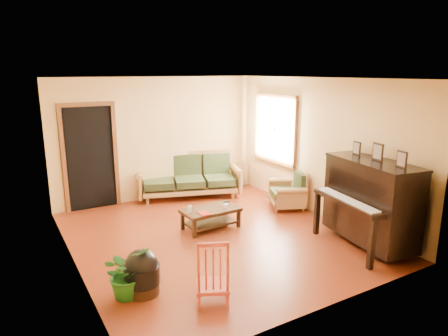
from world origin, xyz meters
TOP-DOWN VIEW (x-y plane):
  - floor at (0.00, 0.00)m, footprint 5.00×5.00m
  - doorway at (-1.45, 2.48)m, footprint 1.08×0.16m
  - window at (2.21, 1.30)m, footprint 0.12×1.36m
  - sofa at (0.55, 2.17)m, footprint 2.40×1.57m
  - coffee_table at (0.08, 0.32)m, footprint 1.02×0.58m
  - armchair at (1.94, 0.51)m, footprint 1.01×1.03m
  - piano at (1.92, -1.55)m, footprint 1.17×1.69m
  - footstool at (-1.67, -1.11)m, footprint 0.53×0.53m
  - red_chair at (-1.00, -1.71)m, footprint 0.53×0.55m
  - leaning_frame at (1.98, 2.39)m, footprint 0.44×0.23m
  - ceramic_crock at (1.89, 2.23)m, footprint 0.24×0.24m
  - potted_plant at (-1.85, -1.09)m, footprint 0.72×0.67m
  - book at (-0.23, 0.15)m, footprint 0.20×0.25m
  - candle at (-0.31, 0.34)m, footprint 0.07×0.07m
  - glass_jar at (0.36, 0.27)m, footprint 0.09×0.09m
  - remote at (0.51, 0.50)m, footprint 0.14×0.04m

SIDE VIEW (x-z plane):
  - floor at x=0.00m, z-range 0.00..0.00m
  - ceramic_crock at x=1.89m, z-range 0.00..0.24m
  - coffee_table at x=0.08m, z-range 0.00..0.36m
  - footstool at x=-1.67m, z-range 0.00..0.43m
  - leaning_frame at x=1.98m, z-range 0.00..0.58m
  - potted_plant at x=-1.85m, z-range 0.00..0.64m
  - remote at x=0.51m, z-range 0.36..0.38m
  - book at x=-0.23m, z-range 0.36..0.39m
  - glass_jar at x=0.36m, z-range 0.36..0.42m
  - armchair at x=1.94m, z-range 0.00..0.79m
  - red_chair at x=-1.00m, z-range 0.00..0.83m
  - candle at x=-0.31m, z-range 0.36..0.48m
  - sofa at x=0.55m, z-range 0.00..0.95m
  - piano at x=1.92m, z-range 0.00..1.38m
  - doorway at x=-1.45m, z-range 0.00..2.05m
  - window at x=2.21m, z-range 0.77..2.23m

